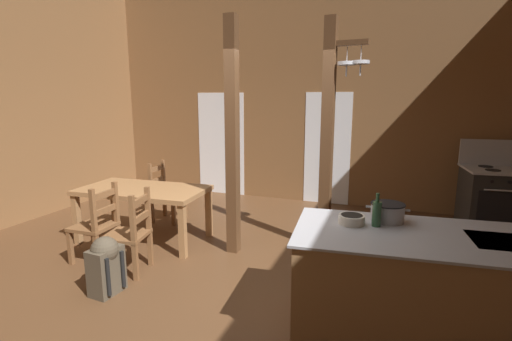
% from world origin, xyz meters
% --- Properties ---
extents(ground_plane, '(8.64, 7.77, 0.10)m').
position_xyz_m(ground_plane, '(0.00, 0.00, -0.05)').
color(ground_plane, brown).
extents(wall_back, '(8.64, 0.14, 4.54)m').
position_xyz_m(wall_back, '(0.00, 3.55, 2.27)').
color(wall_back, brown).
rests_on(wall_back, ground_plane).
extents(glazed_door_back_left, '(1.00, 0.01, 2.05)m').
position_xyz_m(glazed_door_back_left, '(-1.76, 3.48, 1.02)').
color(glazed_door_back_left, white).
rests_on(glazed_door_back_left, ground_plane).
extents(glazed_panel_back_right, '(0.84, 0.01, 2.05)m').
position_xyz_m(glazed_panel_back_right, '(0.39, 3.48, 1.02)').
color(glazed_panel_back_right, white).
rests_on(glazed_panel_back_right, ground_plane).
extents(kitchen_island, '(2.24, 1.16, 0.92)m').
position_xyz_m(kitchen_island, '(1.87, -0.33, 0.46)').
color(kitchen_island, '#9E7044').
rests_on(kitchen_island, ground_plane).
extents(stove_range, '(1.21, 0.92, 1.32)m').
position_xyz_m(stove_range, '(3.11, 2.90, 0.48)').
color(stove_range, '#242424').
rests_on(stove_range, ground_plane).
extents(support_post_with_pot_rack, '(0.54, 0.24, 2.89)m').
position_xyz_m(support_post_with_pot_rack, '(0.76, 1.32, 1.54)').
color(support_post_with_pot_rack, brown).
rests_on(support_post_with_pot_rack, ground_plane).
extents(support_post_center, '(0.14, 0.14, 2.89)m').
position_xyz_m(support_post_center, '(-0.33, 0.82, 1.45)').
color(support_post_center, brown).
rests_on(support_post_center, ground_plane).
extents(dining_table, '(1.75, 1.00, 0.74)m').
position_xyz_m(dining_table, '(-1.64, 0.76, 0.65)').
color(dining_table, '#9E7044').
rests_on(dining_table, ground_plane).
extents(ladderback_chair_near_window, '(0.52, 0.52, 0.95)m').
position_xyz_m(ladderback_chair_near_window, '(-1.18, -0.11, 0.45)').
color(ladderback_chair_near_window, brown).
rests_on(ladderback_chair_near_window, ground_plane).
extents(ladderback_chair_by_post, '(0.46, 0.46, 0.95)m').
position_xyz_m(ladderback_chair_by_post, '(-1.86, 1.59, 0.45)').
color(ladderback_chair_by_post, brown).
rests_on(ladderback_chair_by_post, ground_plane).
extents(ladderback_chair_at_table_end, '(0.46, 0.46, 0.95)m').
position_xyz_m(ladderback_chair_at_table_end, '(-1.75, -0.00, 0.45)').
color(ladderback_chair_at_table_end, brown).
rests_on(ladderback_chair_at_table_end, ground_plane).
extents(backpack, '(0.32, 0.34, 0.60)m').
position_xyz_m(backpack, '(-1.11, -0.58, 0.31)').
color(backpack, '#4C4233').
rests_on(backpack, ground_plane).
extents(stockpot_on_counter, '(0.35, 0.28, 0.15)m').
position_xyz_m(stockpot_on_counter, '(1.50, -0.10, 0.99)').
color(stockpot_on_counter, '#A8AAB2').
rests_on(stockpot_on_counter, kitchen_island).
extents(mixing_bowl_on_counter, '(0.21, 0.21, 0.08)m').
position_xyz_m(mixing_bowl_on_counter, '(1.22, -0.28, 0.96)').
color(mixing_bowl_on_counter, silver).
rests_on(mixing_bowl_on_counter, kitchen_island).
extents(bottle_tall_on_counter, '(0.07, 0.07, 0.28)m').
position_xyz_m(bottle_tall_on_counter, '(1.42, -0.27, 1.03)').
color(bottle_tall_on_counter, '#2D5638').
rests_on(bottle_tall_on_counter, kitchen_island).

